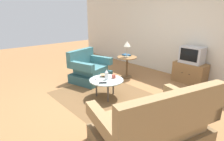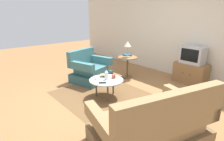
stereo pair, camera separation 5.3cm
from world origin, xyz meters
name	(u,v)px [view 1 (the left image)]	position (x,y,z in m)	size (l,w,h in m)	color
ground_plane	(113,98)	(0.00, 0.00, 0.00)	(16.00, 16.00, 0.00)	olive
back_wall	(178,29)	(0.00, 2.52, 1.35)	(9.00, 0.12, 2.70)	beige
area_rug	(107,97)	(-0.13, -0.08, 0.00)	(2.26, 1.84, 0.00)	brown
armchair	(89,70)	(-1.25, 0.25, 0.29)	(1.05, 1.14, 0.85)	#325C60
couch	(154,127)	(1.50, -0.57, 0.30)	(1.35, 1.77, 0.96)	brown
coffee_table	(106,81)	(-0.13, -0.08, 0.38)	(0.74, 0.74, 0.42)	#B2C6C1
side_table	(127,63)	(-0.76, 1.22, 0.44)	(0.55, 0.55, 0.61)	olive
tv_stand	(190,73)	(0.64, 2.20, 0.27)	(0.82, 0.47, 0.54)	olive
television	(192,55)	(0.64, 2.19, 0.76)	(0.56, 0.39, 0.44)	#B7B7BC
table_lamp	(127,45)	(-0.74, 1.19, 0.96)	(0.19, 0.19, 0.46)	#9E937A
vase	(107,75)	(-0.13, -0.07, 0.53)	(0.08, 0.08, 0.23)	white
mug	(114,76)	(-0.09, 0.10, 0.46)	(0.13, 0.08, 0.08)	#B74C3D
bowl	(104,75)	(-0.32, 0.00, 0.44)	(0.17, 0.17, 0.05)	tan
tv_remote_dark	(103,83)	(-0.01, -0.27, 0.43)	(0.13, 0.15, 0.02)	black
tv_remote_silver	(97,79)	(-0.29, -0.21, 0.43)	(0.11, 0.17, 0.02)	#B2B2B7
book	(126,55)	(-0.88, 1.32, 0.63)	(0.25, 0.18, 0.04)	navy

